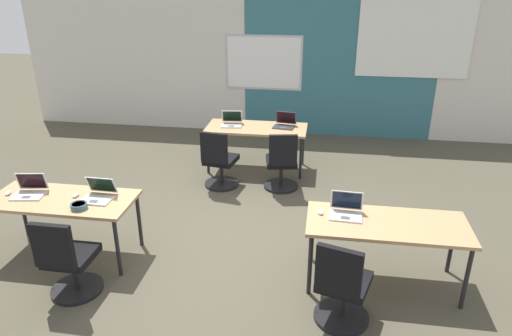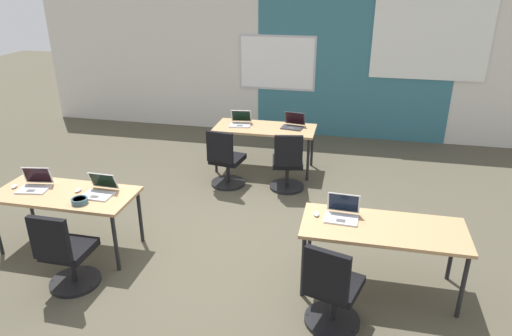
# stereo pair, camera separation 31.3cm
# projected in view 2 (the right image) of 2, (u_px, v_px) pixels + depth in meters

# --- Properties ---
(ground_plane) EXTENTS (24.00, 24.00, 0.00)m
(ground_plane) POSITION_uv_depth(u_px,v_px,m) (229.00, 238.00, 5.71)
(ground_plane) COLOR #4C4738
(back_wall_assembly) EXTENTS (10.00, 0.27, 2.80)m
(back_wall_assembly) POSITION_uv_depth(u_px,v_px,m) (289.00, 61.00, 8.91)
(back_wall_assembly) COLOR silver
(back_wall_assembly) RESTS_ON ground
(desk_near_left) EXTENTS (1.60, 0.70, 0.72)m
(desk_near_left) POSITION_uv_depth(u_px,v_px,m) (65.00, 198.00, 5.26)
(desk_near_left) COLOR tan
(desk_near_left) RESTS_ON ground
(desk_near_right) EXTENTS (1.60, 0.70, 0.72)m
(desk_near_right) POSITION_uv_depth(u_px,v_px,m) (383.00, 232.00, 4.57)
(desk_near_right) COLOR tan
(desk_near_right) RESTS_ON ground
(desk_far_center) EXTENTS (1.60, 0.70, 0.72)m
(desk_far_center) POSITION_uv_depth(u_px,v_px,m) (265.00, 131.00, 7.43)
(desk_far_center) COLOR tan
(desk_far_center) RESTS_ON ground
(laptop_near_right_inner) EXTENTS (0.34, 0.29, 0.24)m
(laptop_near_right_inner) POSITION_uv_depth(u_px,v_px,m) (342.00, 213.00, 4.69)
(laptop_near_right_inner) COLOR silver
(laptop_near_right_inner) RESTS_ON desk_near_right
(mouse_near_right_inner) EXTENTS (0.08, 0.11, 0.03)m
(mouse_near_right_inner) POSITION_uv_depth(u_px,v_px,m) (316.00, 214.00, 4.75)
(mouse_near_right_inner) COLOR silver
(mouse_near_right_inner) RESTS_ON desk_near_right
(chair_near_right_inner) EXTENTS (0.55, 0.60, 0.92)m
(chair_near_right_inner) POSITION_uv_depth(u_px,v_px,m) (332.00, 293.00, 4.15)
(chair_near_right_inner) COLOR black
(chair_near_right_inner) RESTS_ON ground
(laptop_near_left_inner) EXTENTS (0.34, 0.33, 0.22)m
(laptop_near_left_inner) POSITION_uv_depth(u_px,v_px,m) (99.00, 190.00, 5.19)
(laptop_near_left_inner) COLOR silver
(laptop_near_left_inner) RESTS_ON desk_near_left
(mouse_near_left_inner) EXTENTS (0.06, 0.10, 0.03)m
(mouse_near_left_inner) POSITION_uv_depth(u_px,v_px,m) (78.00, 190.00, 5.26)
(mouse_near_left_inner) COLOR silver
(mouse_near_left_inner) RESTS_ON desk_near_left
(chair_near_left_inner) EXTENTS (0.52, 0.54, 0.92)m
(chair_near_left_inner) POSITION_uv_depth(u_px,v_px,m) (66.00, 257.00, 4.67)
(chair_near_left_inner) COLOR black
(chair_near_left_inner) RESTS_ON ground
(laptop_far_left) EXTENTS (0.37, 0.36, 0.22)m
(laptop_far_left) POSITION_uv_depth(u_px,v_px,m) (240.00, 122.00, 7.50)
(laptop_far_left) COLOR #B7B7BC
(laptop_far_left) RESTS_ON desk_far_center
(chair_far_left) EXTENTS (0.52, 0.57, 0.92)m
(chair_far_left) POSITION_uv_depth(u_px,v_px,m) (226.00, 163.00, 6.92)
(chair_far_left) COLOR black
(chair_far_left) RESTS_ON ground
(laptop_far_right) EXTENTS (0.37, 0.34, 0.23)m
(laptop_far_right) POSITION_uv_depth(u_px,v_px,m) (293.00, 124.00, 7.38)
(laptop_far_right) COLOR #333338
(laptop_far_right) RESTS_ON desk_far_center
(chair_far_right) EXTENTS (0.52, 0.57, 0.92)m
(chair_far_right) POSITION_uv_depth(u_px,v_px,m) (288.00, 167.00, 6.80)
(chair_far_right) COLOR black
(chair_far_right) RESTS_ON ground
(laptop_near_left_end) EXTENTS (0.37, 0.34, 0.23)m
(laptop_near_left_end) POSITION_uv_depth(u_px,v_px,m) (35.00, 184.00, 5.32)
(laptop_near_left_end) COLOR silver
(laptop_near_left_end) RESTS_ON desk_near_left
(mouse_near_left_end) EXTENTS (0.08, 0.11, 0.03)m
(mouse_near_left_end) POSITION_uv_depth(u_px,v_px,m) (14.00, 186.00, 5.35)
(mouse_near_left_end) COLOR silver
(mouse_near_left_end) RESTS_ON desk_near_left
(snack_bowl) EXTENTS (0.18, 0.18, 0.06)m
(snack_bowl) POSITION_uv_depth(u_px,v_px,m) (80.00, 200.00, 4.99)
(snack_bowl) COLOR #3D6070
(snack_bowl) RESTS_ON desk_near_left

